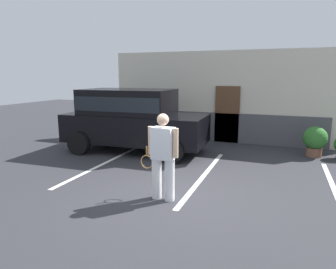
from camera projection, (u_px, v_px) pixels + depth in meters
name	position (u px, v px, depth m)	size (l,w,h in m)	color
ground_plane	(169.00, 195.00, 6.47)	(40.00, 40.00, 0.00)	#2D2D33
parking_stripe_0	(104.00, 163.00, 8.74)	(0.12, 4.40, 0.01)	silver
parking_stripe_1	(204.00, 175.00, 7.71)	(0.12, 4.40, 0.01)	silver
parking_stripe_2	(335.00, 191.00, 6.68)	(0.12, 4.40, 0.01)	silver
house_frontage	(223.00, 99.00, 11.48)	(8.80, 0.40, 3.39)	beige
parked_suv	(132.00, 117.00, 9.96)	(4.67, 2.30, 2.05)	black
tennis_player_man	(163.00, 156.00, 6.07)	(0.90, 0.30, 1.76)	white
potted_plant_by_porch	(315.00, 140.00, 9.41)	(0.72, 0.72, 0.95)	brown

